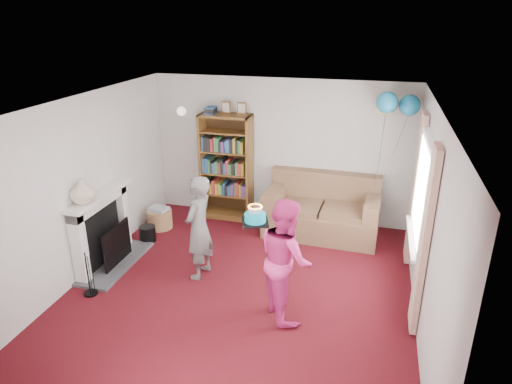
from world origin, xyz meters
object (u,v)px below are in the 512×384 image
(person_striped, at_px, (199,228))
(birthday_cake, at_px, (255,218))
(bookcase, at_px, (227,168))
(sofa, at_px, (322,212))
(person_magenta, at_px, (286,259))

(person_striped, xyz_separation_m, birthday_cake, (0.90, -0.37, 0.43))
(bookcase, distance_m, sofa, 1.85)
(bookcase, bearing_deg, sofa, -7.35)
(person_striped, relative_size, birthday_cake, 4.71)
(person_striped, distance_m, birthday_cake, 1.07)
(bookcase, bearing_deg, person_striped, -82.75)
(bookcase, relative_size, sofa, 1.13)
(bookcase, distance_m, birthday_cake, 2.70)
(person_striped, bearing_deg, bookcase, -165.09)
(bookcase, height_order, sofa, bookcase)
(sofa, bearing_deg, person_striped, -126.67)
(person_magenta, height_order, birthday_cake, person_magenta)
(person_striped, distance_m, person_magenta, 1.44)
(person_striped, xyz_separation_m, person_magenta, (1.33, -0.56, 0.02))
(person_magenta, distance_m, birthday_cake, 0.62)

